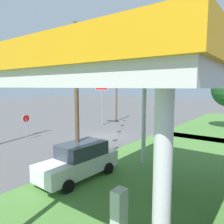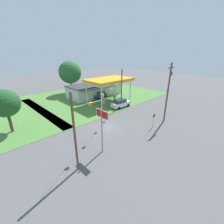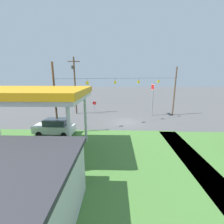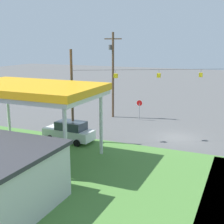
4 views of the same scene
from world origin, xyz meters
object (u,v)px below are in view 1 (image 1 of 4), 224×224
at_px(fuel_pump_far, 119,214).
at_px(stop_sign_overhead, 102,94).
at_px(gas_station_canopy, 148,77).
at_px(car_at_pumps_front, 79,160).
at_px(fuel_pump_near, 165,176).
at_px(stop_sign_roadside, 26,121).

bearing_deg(fuel_pump_far, stop_sign_overhead, -139.31).
bearing_deg(gas_station_canopy, car_at_pumps_front, -98.49).
relative_size(fuel_pump_near, stop_sign_overhead, 0.28).
xyz_separation_m(gas_station_canopy, stop_sign_roadside, (-4.09, -15.32, -3.76)).
distance_m(fuel_pump_far, car_at_pumps_front, 5.35).
relative_size(fuel_pump_near, stop_sign_roadside, 0.68).
xyz_separation_m(car_at_pumps_front, stop_sign_roadside, (-3.40, -10.70, 0.79)).
xyz_separation_m(fuel_pump_near, car_at_pumps_front, (1.31, -4.62, 0.21)).
height_order(fuel_pump_near, stop_sign_roadside, stop_sign_roadside).
bearing_deg(stop_sign_overhead, car_at_pumps_front, 34.85).
relative_size(stop_sign_roadside, stop_sign_overhead, 0.41).
height_order(fuel_pump_far, stop_sign_roadside, stop_sign_roadside).
distance_m(gas_station_canopy, stop_sign_roadside, 16.30).
height_order(fuel_pump_near, stop_sign_overhead, stop_sign_overhead).
bearing_deg(fuel_pump_near, stop_sign_roadside, -97.78).
height_order(fuel_pump_near, car_at_pumps_front, car_at_pumps_front).
xyz_separation_m(fuel_pump_near, fuel_pump_far, (3.99, 0.00, 0.00)).
relative_size(fuel_pump_near, car_at_pumps_front, 0.34).
distance_m(fuel_pump_near, stop_sign_overhead, 19.61).
bearing_deg(fuel_pump_far, car_at_pumps_front, -120.19).
distance_m(gas_station_canopy, fuel_pump_near, 5.17).
relative_size(fuel_pump_far, stop_sign_overhead, 0.28).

